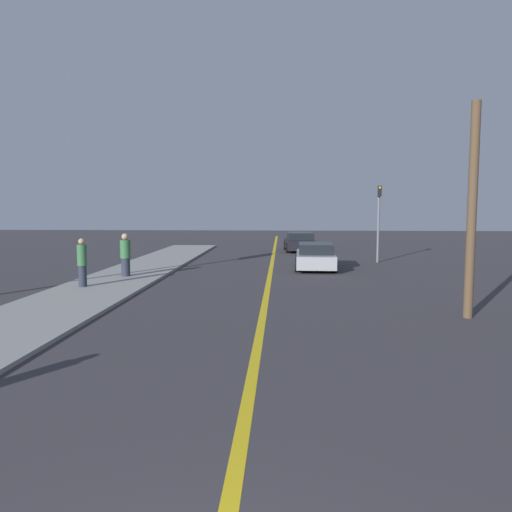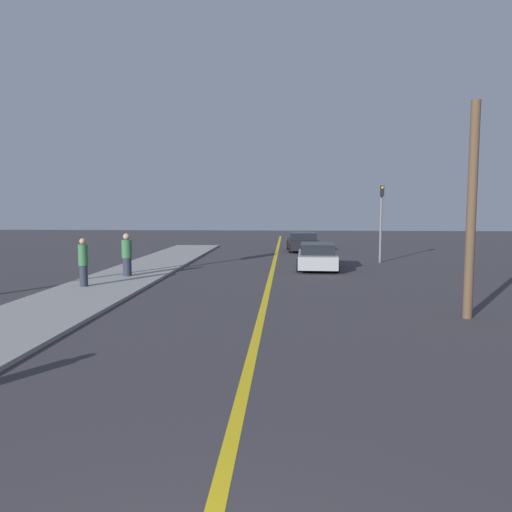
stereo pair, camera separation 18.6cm
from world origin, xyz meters
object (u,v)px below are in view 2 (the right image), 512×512
object	(u,v)px
car_near_right_lane	(317,256)
utility_pole	(471,211)
car_ahead_center	(303,242)
traffic_light	(381,216)
pedestrian_far_standing	(127,255)
pedestrian_mid_group	(83,262)

from	to	relation	value
car_near_right_lane	utility_pole	bearing A→B (deg)	-70.12
car_ahead_center	traffic_light	bearing A→B (deg)	-62.52
pedestrian_far_standing	traffic_light	distance (m)	13.23
car_ahead_center	traffic_light	distance (m)	7.81
pedestrian_far_standing	traffic_light	size ratio (longest dim) A/B	0.43
pedestrian_far_standing	car_near_right_lane	bearing A→B (deg)	24.50
car_near_right_lane	car_ahead_center	size ratio (longest dim) A/B	1.07
car_near_right_lane	pedestrian_far_standing	xyz separation A→B (m)	(-7.94, -3.62, 0.37)
traffic_light	pedestrian_mid_group	bearing A→B (deg)	-142.41
car_ahead_center	traffic_light	xyz separation A→B (m)	(3.85, -6.53, 1.86)
car_near_right_lane	traffic_light	distance (m)	4.91
car_ahead_center	utility_pole	bearing A→B (deg)	-82.44
car_ahead_center	pedestrian_mid_group	distance (m)	17.84
pedestrian_mid_group	utility_pole	size ratio (longest dim) A/B	0.31
car_near_right_lane	traffic_light	xyz separation A→B (m)	(3.47, 2.92, 1.87)
pedestrian_mid_group	car_near_right_lane	bearing A→B (deg)	36.52
utility_pole	pedestrian_mid_group	bearing A→B (deg)	161.82
car_ahead_center	pedestrian_far_standing	distance (m)	15.10
car_near_right_lane	car_ahead_center	world-z (taller)	car_ahead_center
pedestrian_far_standing	traffic_light	bearing A→B (deg)	29.83
pedestrian_mid_group	pedestrian_far_standing	world-z (taller)	pedestrian_far_standing
car_ahead_center	traffic_light	size ratio (longest dim) A/B	1.00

